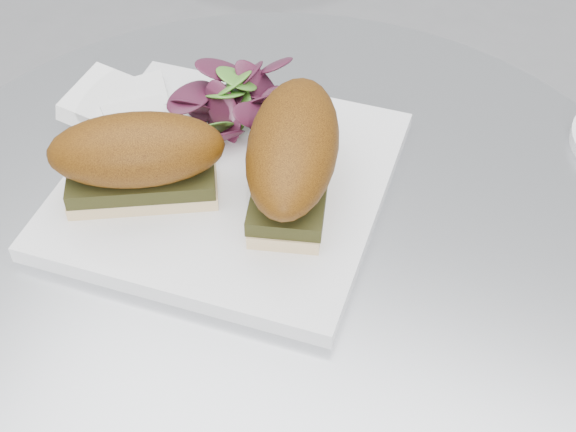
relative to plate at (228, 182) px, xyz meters
The scene contains 6 objects.
table 0.26m from the plate, 36.17° to the right, with size 0.70×0.70×0.73m.
plate is the anchor object (origin of this frame).
sandwich_left 0.09m from the plate, 140.85° to the right, with size 0.16×0.12×0.08m.
sandwich_right 0.08m from the plate, ahead, with size 0.11×0.18×0.08m.
salad 0.09m from the plate, 108.36° to the left, with size 0.11×0.11×0.05m, color #548F2F, non-canonical shape.
napkin 0.13m from the plate, 160.77° to the left, with size 0.10×0.10×0.02m, color white, non-canonical shape.
Camera 1 is at (0.17, -0.42, 1.23)m, focal length 50.00 mm.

